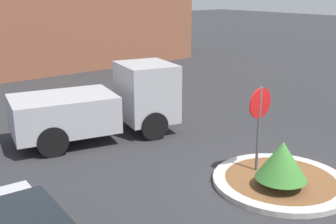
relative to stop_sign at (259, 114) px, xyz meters
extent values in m
plane|color=#2D2D30|center=(0.05, -0.74, -1.64)|extent=(120.00, 120.00, 0.00)
cylinder|color=#BCB7AD|center=(0.05, -0.74, -1.58)|extent=(3.34, 3.34, 0.13)
cylinder|color=brown|center=(0.05, -0.74, -1.57)|extent=(2.74, 2.74, 0.13)
cylinder|color=#4C4C51|center=(0.00, 0.00, -0.47)|extent=(0.07, 0.07, 2.35)
cylinder|color=#B71414|center=(0.00, 0.00, 0.29)|extent=(0.78, 0.03, 0.78)
cylinder|color=brown|center=(-0.34, -1.01, -1.39)|extent=(0.08, 0.08, 0.24)
cone|color=#3D7F33|center=(-0.34, -1.01, -0.81)|extent=(1.21, 1.21, 0.91)
cube|color=#B2B2B7|center=(-0.11, 4.65, -0.29)|extent=(2.03, 2.25, 1.89)
cube|color=#B2B2B7|center=(-2.83, 5.26, -0.68)|extent=(3.46, 2.67, 1.12)
cube|color=black|center=(0.45, 4.52, 0.04)|extent=(0.42, 1.70, 0.66)
cylinder|color=black|center=(-0.06, 5.60, -1.19)|extent=(0.94, 0.42, 0.91)
cylinder|color=black|center=(-0.47, 3.77, -1.19)|extent=(0.94, 0.42, 0.91)
cylinder|color=black|center=(-3.18, 6.30, -1.19)|extent=(0.94, 0.42, 0.91)
cylinder|color=black|center=(-3.59, 4.47, -1.19)|extent=(0.94, 0.42, 0.91)
cube|color=#93563D|center=(3.32, 18.09, 1.20)|extent=(15.87, 6.00, 5.68)
cylinder|color=black|center=(-5.54, 0.78, -1.32)|extent=(0.25, 0.67, 0.66)
camera|label=1|loc=(-8.09, -6.39, 3.06)|focal=45.00mm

